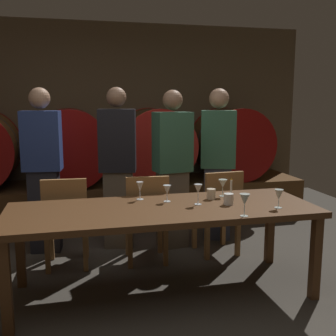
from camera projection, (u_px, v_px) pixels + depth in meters
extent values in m
plane|color=#3F3A33|center=(149.00, 311.00, 3.04)|extent=(7.29, 7.29, 0.00)
cube|color=brown|center=(109.00, 119.00, 5.70)|extent=(5.60, 0.24, 2.62)
cube|color=brown|center=(115.00, 201.00, 5.35)|extent=(5.04, 0.90, 0.51)
cylinder|color=brown|center=(70.00, 147.00, 5.10)|extent=(0.96, 0.77, 0.96)
cylinder|color=maroon|center=(70.00, 151.00, 4.72)|extent=(0.97, 0.03, 0.97)
cylinder|color=maroon|center=(70.00, 144.00, 5.48)|extent=(0.97, 0.03, 0.97)
cylinder|color=#2D2D33|center=(70.00, 147.00, 5.10)|extent=(0.96, 0.04, 0.96)
cylinder|color=#513319|center=(154.00, 145.00, 5.35)|extent=(0.96, 0.77, 0.96)
cylinder|color=#B21C16|center=(161.00, 149.00, 4.97)|extent=(0.97, 0.03, 0.97)
cylinder|color=#B21C16|center=(149.00, 142.00, 5.73)|extent=(0.97, 0.03, 0.97)
cylinder|color=#2D2D33|center=(154.00, 145.00, 5.35)|extent=(0.96, 0.04, 0.96)
cylinder|color=#513319|center=(231.00, 143.00, 5.59)|extent=(0.96, 0.77, 0.96)
cylinder|color=maroon|center=(243.00, 146.00, 5.21)|extent=(0.97, 0.03, 0.97)
cylinder|color=maroon|center=(221.00, 140.00, 5.98)|extent=(0.97, 0.03, 0.97)
cylinder|color=#2D2D33|center=(231.00, 143.00, 5.59)|extent=(0.96, 0.04, 0.96)
cube|color=#4C2D16|center=(163.00, 210.00, 3.23)|extent=(2.46, 0.88, 0.05)
cube|color=#4C2D16|center=(6.00, 289.00, 2.66)|extent=(0.07, 0.07, 0.68)
cube|color=#4C2D16|center=(315.00, 258.00, 3.18)|extent=(0.07, 0.07, 0.68)
cube|color=#4C2D16|center=(20.00, 248.00, 3.39)|extent=(0.07, 0.07, 0.68)
cube|color=#4C2D16|center=(270.00, 229.00, 3.92)|extent=(0.07, 0.07, 0.68)
cube|color=olive|center=(67.00, 221.00, 3.82)|extent=(0.42, 0.42, 0.04)
cube|color=olive|center=(64.00, 202.00, 3.61)|extent=(0.40, 0.06, 0.42)
cube|color=olive|center=(86.00, 237.00, 4.06)|extent=(0.05, 0.05, 0.42)
cube|color=olive|center=(51.00, 239.00, 4.00)|extent=(0.05, 0.05, 0.42)
cube|color=olive|center=(85.00, 249.00, 3.73)|extent=(0.05, 0.05, 0.42)
cube|color=olive|center=(47.00, 252.00, 3.67)|extent=(0.05, 0.05, 0.42)
cube|color=olive|center=(146.00, 217.00, 3.94)|extent=(0.42, 0.42, 0.04)
cube|color=olive|center=(148.00, 199.00, 3.73)|extent=(0.40, 0.06, 0.42)
cube|color=olive|center=(160.00, 233.00, 4.18)|extent=(0.05, 0.05, 0.42)
cube|color=olive|center=(127.00, 235.00, 4.12)|extent=(0.05, 0.05, 0.42)
cube|color=olive|center=(166.00, 245.00, 3.85)|extent=(0.05, 0.05, 0.42)
cube|color=olive|center=(130.00, 247.00, 3.79)|extent=(0.05, 0.05, 0.42)
cube|color=olive|center=(216.00, 211.00, 4.17)|extent=(0.43, 0.43, 0.04)
cube|color=olive|center=(224.00, 193.00, 3.96)|extent=(0.40, 0.07, 0.42)
cube|color=olive|center=(223.00, 226.00, 4.42)|extent=(0.05, 0.05, 0.42)
cube|color=olive|center=(194.00, 229.00, 4.31)|extent=(0.05, 0.05, 0.42)
cube|color=olive|center=(238.00, 236.00, 4.10)|extent=(0.05, 0.05, 0.42)
cube|color=olive|center=(207.00, 239.00, 3.99)|extent=(0.05, 0.05, 0.42)
cube|color=black|center=(45.00, 211.00, 4.20)|extent=(0.32, 0.23, 0.87)
cube|color=navy|center=(42.00, 141.00, 4.08)|extent=(0.41, 0.28, 0.60)
sphere|color=tan|center=(39.00, 98.00, 4.01)|extent=(0.21, 0.21, 0.21)
cube|color=brown|center=(119.00, 209.00, 4.34)|extent=(0.33, 0.26, 0.83)
cube|color=black|center=(117.00, 140.00, 4.21)|extent=(0.42, 0.31, 0.65)
sphere|color=#8C664C|center=(116.00, 97.00, 4.14)|extent=(0.21, 0.21, 0.21)
cube|color=brown|center=(172.00, 209.00, 4.33)|extent=(0.33, 0.25, 0.83)
cube|color=#336047|center=(173.00, 142.00, 4.21)|extent=(0.41, 0.30, 0.62)
sphere|color=#8C664C|center=(173.00, 100.00, 4.14)|extent=(0.21, 0.21, 0.21)
cube|color=#33384C|center=(217.00, 203.00, 4.60)|extent=(0.35, 0.29, 0.83)
cube|color=#336047|center=(218.00, 139.00, 4.48)|extent=(0.44, 0.35, 0.63)
sphere|color=tan|center=(219.00, 98.00, 4.40)|extent=(0.22, 0.22, 0.22)
cylinder|color=olive|center=(231.00, 199.00, 3.45)|extent=(0.05, 0.05, 0.02)
cylinder|color=#EDE5CC|center=(231.00, 189.00, 3.44)|extent=(0.02, 0.02, 0.15)
cone|color=yellow|center=(231.00, 179.00, 3.42)|extent=(0.01, 0.01, 0.02)
cylinder|color=white|center=(140.00, 199.00, 3.47)|extent=(0.06, 0.06, 0.00)
cylinder|color=white|center=(140.00, 196.00, 3.46)|extent=(0.01, 0.01, 0.06)
cone|color=white|center=(140.00, 187.00, 3.45)|extent=(0.06, 0.06, 0.09)
cylinder|color=white|center=(167.00, 201.00, 3.40)|extent=(0.06, 0.06, 0.00)
cylinder|color=white|center=(167.00, 198.00, 3.39)|extent=(0.01, 0.01, 0.06)
cone|color=white|center=(167.00, 190.00, 3.38)|extent=(0.07, 0.07, 0.08)
cylinder|color=white|center=(198.00, 204.00, 3.31)|extent=(0.06, 0.06, 0.00)
cylinder|color=white|center=(198.00, 199.00, 3.30)|extent=(0.01, 0.01, 0.09)
cone|color=white|center=(198.00, 189.00, 3.28)|extent=(0.07, 0.07, 0.08)
cylinder|color=silver|center=(244.00, 216.00, 2.97)|extent=(0.06, 0.06, 0.00)
cylinder|color=silver|center=(244.00, 210.00, 2.96)|extent=(0.01, 0.01, 0.08)
cone|color=silver|center=(245.00, 199.00, 2.95)|extent=(0.08, 0.08, 0.08)
cylinder|color=silver|center=(222.00, 196.00, 3.59)|extent=(0.06, 0.06, 0.00)
cylinder|color=silver|center=(223.00, 192.00, 3.58)|extent=(0.01, 0.01, 0.08)
cone|color=silver|center=(223.00, 184.00, 3.57)|extent=(0.08, 0.08, 0.07)
cylinder|color=silver|center=(278.00, 208.00, 3.20)|extent=(0.06, 0.06, 0.00)
cylinder|color=silver|center=(278.00, 204.00, 3.19)|extent=(0.01, 0.01, 0.06)
cone|color=silver|center=(279.00, 195.00, 3.18)|extent=(0.07, 0.07, 0.09)
cylinder|color=beige|center=(211.00, 194.00, 3.49)|extent=(0.08, 0.08, 0.09)
cylinder|color=white|center=(229.00, 199.00, 3.30)|extent=(0.08, 0.08, 0.09)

